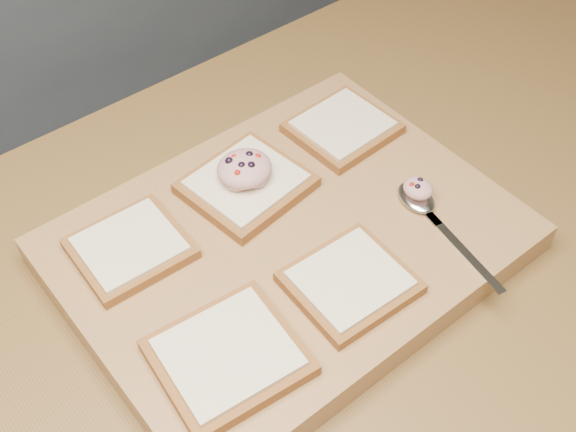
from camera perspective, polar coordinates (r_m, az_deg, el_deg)
name	(u,v)px	position (r m, az deg, el deg)	size (l,w,h in m)	color
cutting_board	(288,244)	(0.81, 0.00, -2.26)	(0.48, 0.36, 0.04)	#9D7543
bread_far_left	(130,248)	(0.79, -12.37, -2.45)	(0.12, 0.11, 0.02)	brown
bread_far_center	(246,184)	(0.84, -3.30, 2.53)	(0.14, 0.13, 0.02)	brown
bread_far_right	(343,127)	(0.91, 4.34, 6.99)	(0.12, 0.11, 0.02)	brown
bread_near_left	(228,356)	(0.70, -4.76, -10.99)	(0.14, 0.13, 0.02)	brown
bread_near_center	(350,282)	(0.75, 4.91, -5.22)	(0.12, 0.11, 0.02)	brown
tuna_salad_dollop	(244,168)	(0.82, -3.47, 3.79)	(0.06, 0.06, 0.03)	tan
spoon	(423,205)	(0.83, 10.62, 0.84)	(0.05, 0.18, 0.01)	silver
spoon_salad	(418,188)	(0.83, 10.24, 2.17)	(0.03, 0.04, 0.02)	tan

